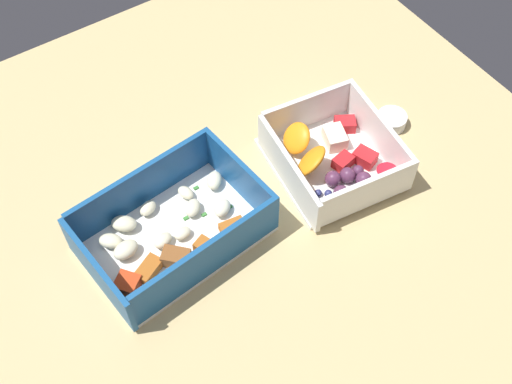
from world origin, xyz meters
The scene contains 4 objects.
table_surface centered at (0.00, 0.00, 1.00)cm, with size 80.00×80.00×2.00cm, color tan.
pasta_container centered at (9.09, -1.27, 4.04)cm, with size 21.04×14.90×6.44cm.
fruit_bowl centered at (-12.17, 0.63, 3.97)cm, with size 15.19×16.38×5.77cm.
paper_cup_liner centered at (-22.80, -0.79, 2.84)cm, with size 3.83×3.83×1.69cm, color white.
Camera 1 is at (23.21, 36.57, 66.63)cm, focal length 46.48 mm.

